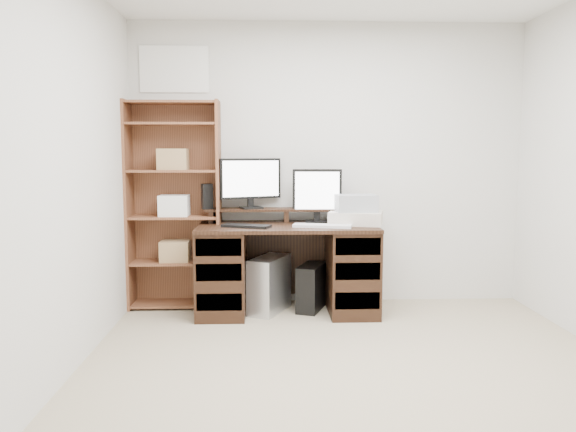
{
  "coord_description": "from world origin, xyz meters",
  "views": [
    {
      "loc": [
        -0.54,
        -3.04,
        1.36
      ],
      "look_at": [
        -0.38,
        1.43,
        0.85
      ],
      "focal_mm": 35.0,
      "sensor_mm": 36.0,
      "label": 1
    }
  ],
  "objects": [
    {
      "name": "monitor_wide",
      "position": [
        -0.69,
        1.86,
        1.11
      ],
      "size": [
        0.53,
        0.23,
        0.44
      ],
      "rotation": [
        0.0,
        0.0,
        0.36
      ],
      "color": "black",
      "rests_on": "riser_shelf"
    },
    {
      "name": "tower_black",
      "position": [
        -0.16,
        1.7,
        0.2
      ],
      "size": [
        0.29,
        0.43,
        0.39
      ],
      "rotation": [
        0.0,
        0.0,
        -0.35
      ],
      "color": "black",
      "rests_on": "ground"
    },
    {
      "name": "riser_shelf",
      "position": [
        -0.38,
        1.85,
        0.84
      ],
      "size": [
        1.4,
        0.22,
        0.12
      ],
      "color": "black",
      "rests_on": "desk"
    },
    {
      "name": "speaker",
      "position": [
        -1.06,
        1.82,
        0.98
      ],
      "size": [
        0.11,
        0.11,
        0.22
      ],
      "primitive_type": "cube",
      "rotation": [
        0.0,
        0.0,
        0.33
      ],
      "color": "black",
      "rests_on": "riser_shelf"
    },
    {
      "name": "monitor_small",
      "position": [
        -0.11,
        1.79,
        1.0
      ],
      "size": [
        0.43,
        0.17,
        0.46
      ],
      "rotation": [
        0.0,
        0.0,
        -0.07
      ],
      "color": "black",
      "rests_on": "desk"
    },
    {
      "name": "keyboard_black",
      "position": [
        -0.72,
        1.5,
        0.76
      ],
      "size": [
        0.42,
        0.26,
        0.02
      ],
      "primitive_type": "cube",
      "rotation": [
        0.0,
        0.0,
        -0.35
      ],
      "color": "black",
      "rests_on": "desk"
    },
    {
      "name": "room",
      "position": [
        -0.0,
        0.0,
        1.25
      ],
      "size": [
        3.54,
        4.04,
        2.54
      ],
      "color": "tan",
      "rests_on": "ground"
    },
    {
      "name": "desk",
      "position": [
        -0.38,
        1.64,
        0.39
      ],
      "size": [
        1.5,
        0.7,
        0.75
      ],
      "color": "black",
      "rests_on": "ground"
    },
    {
      "name": "tower_silver",
      "position": [
        -0.53,
        1.65,
        0.24
      ],
      "size": [
        0.39,
        0.52,
        0.47
      ],
      "primitive_type": "cube",
      "rotation": [
        0.0,
        0.0,
        -0.43
      ],
      "color": "silver",
      "rests_on": "ground"
    },
    {
      "name": "basket",
      "position": [
        0.21,
        1.66,
        0.93
      ],
      "size": [
        0.35,
        0.26,
        0.14
      ],
      "primitive_type": "cube",
      "rotation": [
        0.0,
        0.0,
        0.06
      ],
      "color": "#969BA0",
      "rests_on": "printer"
    },
    {
      "name": "mouse",
      "position": [
        0.26,
        1.54,
        0.77
      ],
      "size": [
        0.1,
        0.07,
        0.04
      ],
      "primitive_type": "ellipsoid",
      "rotation": [
        0.0,
        0.0,
        0.14
      ],
      "color": "white",
      "rests_on": "desk"
    },
    {
      "name": "bookshelf",
      "position": [
        -1.35,
        1.86,
        0.92
      ],
      "size": [
        0.8,
        0.3,
        1.8
      ],
      "color": "brown",
      "rests_on": "ground"
    },
    {
      "name": "keyboard_white",
      "position": [
        -0.09,
        1.49,
        0.76
      ],
      "size": [
        0.5,
        0.25,
        0.02
      ],
      "primitive_type": "cube",
      "rotation": [
        0.0,
        0.0,
        -0.22
      ],
      "color": "silver",
      "rests_on": "desk"
    },
    {
      "name": "printer",
      "position": [
        0.21,
        1.66,
        0.8
      ],
      "size": [
        0.51,
        0.43,
        0.11
      ],
      "primitive_type": "cube",
      "rotation": [
        0.0,
        0.0,
        -0.25
      ],
      "color": "beige",
      "rests_on": "desk"
    }
  ]
}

